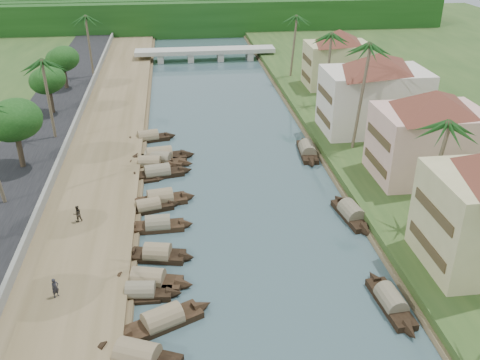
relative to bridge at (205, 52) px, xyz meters
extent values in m
plane|color=#395055|center=(0.00, -72.00, -1.72)|extent=(220.00, 220.00, 0.00)
cube|color=brown|center=(-16.00, -52.00, -1.32)|extent=(10.00, 180.00, 0.80)
cube|color=#27441B|center=(19.00, -52.00, -1.12)|extent=(16.00, 180.00, 1.20)
cube|color=black|center=(-24.50, -52.00, -1.02)|extent=(8.00, 180.00, 1.40)
cube|color=gray|center=(-20.20, -52.00, -0.37)|extent=(0.40, 180.00, 1.10)
cube|color=#143C10|center=(0.00, 23.00, 2.28)|extent=(120.00, 4.00, 8.00)
cube|color=#143C10|center=(0.00, 28.00, 2.28)|extent=(120.00, 4.00, 8.00)
cube|color=#143C10|center=(0.00, 33.00, 2.28)|extent=(120.00, 4.00, 8.00)
cube|color=#AAAA9F|center=(0.00, 0.00, 0.28)|extent=(28.00, 4.00, 0.80)
cube|color=#AAAA9F|center=(-9.00, 0.00, -0.82)|extent=(1.20, 3.50, 1.80)
cube|color=#AAAA9F|center=(-3.00, 0.00, -0.82)|extent=(1.20, 3.50, 1.80)
cube|color=#AAAA9F|center=(3.00, 0.00, -0.82)|extent=(1.20, 3.50, 1.80)
cube|color=#AAAA9F|center=(9.00, 0.00, -0.82)|extent=(1.20, 3.50, 1.80)
cube|color=#463720|center=(12.95, -74.00, 1.48)|extent=(0.10, 6.40, 0.90)
cube|color=#463720|center=(12.95, -74.00, 4.68)|extent=(0.10, 6.40, 0.90)
cube|color=beige|center=(20.00, -58.00, 3.23)|extent=(11.00, 8.00, 7.50)
pyramid|color=brown|center=(20.00, -58.00, 8.08)|extent=(14.11, 14.11, 2.20)
cube|color=#463720|center=(14.45, -58.00, 1.35)|extent=(0.10, 6.40, 0.90)
cube|color=#463720|center=(14.45, -58.00, 4.35)|extent=(0.10, 6.40, 0.90)
cube|color=beige|center=(19.00, -44.00, 3.48)|extent=(13.00, 8.00, 8.00)
pyramid|color=brown|center=(19.00, -44.00, 8.58)|extent=(15.59, 15.59, 2.20)
cube|color=#463720|center=(12.45, -44.00, 1.48)|extent=(0.10, 6.40, 0.90)
cube|color=#463720|center=(12.45, -44.00, 4.68)|extent=(0.10, 6.40, 0.90)
cube|color=#CCC189|center=(20.00, -24.00, 2.98)|extent=(10.00, 7.00, 7.00)
pyramid|color=brown|center=(20.00, -24.00, 7.58)|extent=(12.62, 12.62, 2.20)
cube|color=#463720|center=(14.95, -24.00, 1.23)|extent=(0.10, 5.60, 0.90)
cube|color=#463720|center=(14.95, -24.00, 4.03)|extent=(0.10, 5.60, 0.90)
cube|color=black|center=(-9.94, -80.51, -1.52)|extent=(6.19, 4.22, 0.70)
cone|color=black|center=(-12.93, -79.23, -1.44)|extent=(2.31, 2.40, 2.06)
cylinder|color=#826B53|center=(-9.94, -80.51, -1.14)|extent=(4.96, 3.76, 2.17)
cube|color=black|center=(-8.28, -77.10, -1.52)|extent=(6.16, 4.19, 0.70)
cone|color=black|center=(-5.30, -75.70, -1.44)|extent=(2.25, 2.23, 1.86)
cone|color=black|center=(-11.27, -78.50, -1.44)|extent=(2.25, 2.23, 1.86)
cylinder|color=#826B53|center=(-8.28, -77.10, -1.14)|extent=(4.92, 3.66, 1.92)
cube|color=black|center=(-10.01, -73.58, -1.52)|extent=(4.94, 2.05, 0.70)
cone|color=black|center=(-7.36, -73.87, -1.44)|extent=(1.52, 1.52, 1.53)
cone|color=black|center=(-12.65, -73.28, -1.44)|extent=(1.52, 1.52, 1.53)
cylinder|color=#736F56|center=(-10.01, -73.58, -1.14)|extent=(3.82, 1.98, 1.59)
cube|color=black|center=(-9.46, -72.13, -1.52)|extent=(5.77, 3.16, 0.70)
cone|color=black|center=(-6.52, -72.89, -1.44)|extent=(1.96, 2.01, 1.85)
cone|color=black|center=(-12.41, -71.37, -1.44)|extent=(1.96, 2.01, 1.85)
cylinder|color=#826B53|center=(-9.46, -72.13, -1.14)|extent=(4.53, 2.91, 1.93)
cube|color=black|center=(-8.76, -68.54, -1.52)|extent=(5.03, 2.79, 0.70)
cone|color=black|center=(-6.18, -69.09, -1.44)|extent=(1.72, 1.91, 1.80)
cone|color=black|center=(-11.34, -67.98, -1.44)|extent=(1.72, 1.91, 1.80)
cylinder|color=#826B53|center=(-8.76, -68.54, -1.14)|extent=(3.95, 2.63, 1.91)
cube|color=black|center=(-8.79, -63.65, -1.52)|extent=(4.98, 1.89, 0.70)
cone|color=black|center=(-6.04, -63.59, -1.44)|extent=(1.48, 1.63, 1.75)
cone|color=black|center=(-11.53, -63.71, -1.44)|extent=(1.48, 1.63, 1.75)
cylinder|color=#736F56|center=(-8.79, -63.65, -1.14)|extent=(3.82, 1.93, 1.84)
cube|color=black|center=(-9.79, -60.01, -1.52)|extent=(5.19, 2.72, 0.70)
cone|color=black|center=(-7.13, -59.34, -1.44)|extent=(1.72, 1.71, 1.56)
cone|color=black|center=(-12.46, -60.69, -1.44)|extent=(1.72, 1.71, 1.56)
cylinder|color=#826B53|center=(-9.79, -60.01, -1.14)|extent=(4.07, 2.50, 1.62)
cube|color=black|center=(-8.61, -58.57, -1.52)|extent=(5.65, 2.87, 0.70)
cone|color=black|center=(-5.65, -58.08, -1.44)|extent=(1.86, 2.05, 1.98)
cone|color=black|center=(-11.56, -59.07, -1.44)|extent=(1.86, 2.05, 1.98)
cylinder|color=#826B53|center=(-8.61, -58.57, -1.14)|extent=(4.41, 2.74, 2.09)
cube|color=black|center=(-8.99, -52.22, -1.52)|extent=(6.18, 2.80, 0.70)
cone|color=black|center=(-5.73, -51.64, -1.44)|extent=(1.95, 1.87, 1.79)
cone|color=black|center=(-12.25, -52.81, -1.44)|extent=(1.95, 1.87, 1.79)
cylinder|color=#736F56|center=(-8.99, -52.22, -1.14)|extent=(4.81, 2.62, 1.85)
cube|color=black|center=(-9.91, -49.66, -1.52)|extent=(5.45, 2.49, 0.70)
cone|color=black|center=(-7.02, -50.10, -1.44)|extent=(1.73, 1.76, 1.72)
cone|color=black|center=(-12.80, -49.23, -1.44)|extent=(1.73, 1.76, 1.72)
cylinder|color=#826B53|center=(-9.91, -49.66, -1.14)|extent=(4.24, 2.37, 1.79)
cube|color=black|center=(-8.79, -47.68, -1.52)|extent=(6.61, 2.96, 0.70)
cone|color=black|center=(-5.27, -47.25, -1.44)|extent=(2.08, 2.19, 2.18)
cone|color=black|center=(-12.31, -48.12, -1.44)|extent=(2.08, 2.19, 2.18)
cylinder|color=#826B53|center=(-8.79, -47.68, -1.14)|extent=(5.12, 2.86, 2.28)
cube|color=black|center=(-8.94, -48.46, -1.52)|extent=(6.68, 4.02, 0.70)
cone|color=black|center=(-5.59, -49.76, -1.44)|extent=(2.29, 2.17, 1.83)
cone|color=black|center=(-12.29, -47.16, -1.44)|extent=(2.29, 2.17, 1.83)
cylinder|color=#736F56|center=(-8.94, -48.46, -1.14)|extent=(5.28, 3.53, 1.87)
cube|color=black|center=(-10.33, -41.36, -1.52)|extent=(5.72, 2.86, 0.70)
cone|color=black|center=(-7.35, -40.74, -1.44)|extent=(1.87, 1.89, 1.78)
cone|color=black|center=(-13.30, -41.98, -1.44)|extent=(1.87, 1.89, 1.78)
cylinder|color=#826B53|center=(-10.33, -41.36, -1.14)|extent=(4.47, 2.66, 1.85)
cube|color=black|center=(9.08, -77.12, -1.52)|extent=(2.09, 5.96, 0.70)
cone|color=black|center=(8.84, -73.88, -1.44)|extent=(1.61, 1.76, 1.68)
cone|color=black|center=(9.32, -80.36, -1.44)|extent=(1.61, 1.76, 1.68)
cylinder|color=#736F56|center=(9.08, -77.12, -1.14)|extent=(2.05, 4.59, 1.73)
cube|color=black|center=(10.20, -63.87, -1.52)|extent=(2.66, 6.12, 0.70)
cone|color=black|center=(9.76, -60.61, -1.44)|extent=(1.91, 1.91, 1.88)
cone|color=black|center=(10.65, -67.13, -1.44)|extent=(1.91, 1.91, 1.88)
cylinder|color=#736F56|center=(10.20, -63.87, -1.14)|extent=(2.55, 4.75, 1.95)
cube|color=black|center=(9.52, -48.16, -1.52)|extent=(2.36, 6.62, 0.70)
cone|color=black|center=(9.81, -44.56, -1.44)|extent=(1.81, 1.97, 1.88)
cone|color=black|center=(9.24, -51.75, -1.44)|extent=(1.81, 1.97, 1.88)
cylinder|color=#736F56|center=(9.52, -48.16, -1.14)|extent=(2.32, 5.10, 1.93)
cube|color=black|center=(-10.09, -74.25, -1.62)|extent=(3.25, 0.79, 0.35)
cone|color=black|center=(-8.27, -74.29, -1.62)|extent=(0.82, 0.74, 0.72)
cone|color=black|center=(-11.91, -74.21, -1.62)|extent=(0.82, 0.74, 0.72)
cube|color=black|center=(-10.80, -53.60, -1.62)|extent=(4.03, 1.58, 0.35)
cone|color=black|center=(-8.63, -53.14, -1.62)|extent=(1.13, 0.98, 0.79)
cone|color=black|center=(-12.98, -54.05, -1.62)|extent=(1.13, 0.98, 0.79)
cylinder|color=brown|center=(16.00, -67.26, 4.43)|extent=(1.45, 0.36, 9.89)
sphere|color=#1A4A18|center=(16.00, -67.26, 9.19)|extent=(3.20, 3.20, 3.20)
cylinder|color=brown|center=(15.00, -49.50, 5.85)|extent=(1.30, 0.36, 12.74)
sphere|color=#1A4A18|center=(15.00, -49.50, 11.97)|extent=(3.20, 3.20, 3.20)
cylinder|color=brown|center=(16.00, -32.72, 4.69)|extent=(0.54, 0.36, 10.43)
sphere|color=#1A4A18|center=(16.00, -32.72, 9.69)|extent=(3.20, 3.20, 3.20)
cylinder|color=brown|center=(-22.00, -41.96, 4.64)|extent=(0.50, 0.36, 9.94)
sphere|color=#1A4A18|center=(-22.00, -41.96, 9.41)|extent=(3.20, 3.20, 3.20)
cylinder|color=brown|center=(14.00, -17.31, 4.64)|extent=(1.07, 0.36, 10.32)
sphere|color=#1A4A18|center=(14.00, -17.31, 9.59)|extent=(3.20, 3.20, 3.20)
cylinder|color=brown|center=(-20.50, -13.81, 4.80)|extent=(0.51, 0.36, 10.25)
sphere|color=#1A4A18|center=(-20.50, -13.81, 9.72)|extent=(3.20, 3.20, 3.20)
cylinder|color=#443727|center=(-24.00, -50.52, 1.54)|extent=(0.60, 0.60, 3.81)
ellipsoid|color=#143C10|center=(-24.00, -50.52, 5.18)|extent=(5.45, 5.45, 4.48)
cylinder|color=#443727|center=(-24.00, -32.35, 1.28)|extent=(0.60, 0.60, 3.27)
ellipsoid|color=#143C10|center=(-24.00, -32.35, 4.40)|extent=(4.43, 4.43, 3.65)
cylinder|color=#443727|center=(-24.00, -20.27, 1.24)|extent=(0.60, 0.60, 3.20)
ellipsoid|color=#143C10|center=(-24.00, -20.27, 4.31)|extent=(4.66, 4.66, 3.83)
cylinder|color=#443727|center=(24.00, -40.28, 1.03)|extent=(0.60, 0.60, 3.18)
ellipsoid|color=#143C10|center=(24.00, -40.28, 4.08)|extent=(4.54, 4.54, 3.73)
imported|color=#232229|center=(-16.34, -73.75, -0.10)|extent=(0.70, 0.70, 1.64)
imported|color=#302A22|center=(-16.29, -62.57, -0.10)|extent=(0.99, 0.91, 1.64)
camera|label=1|loc=(-6.42, -107.76, 25.55)|focal=40.00mm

